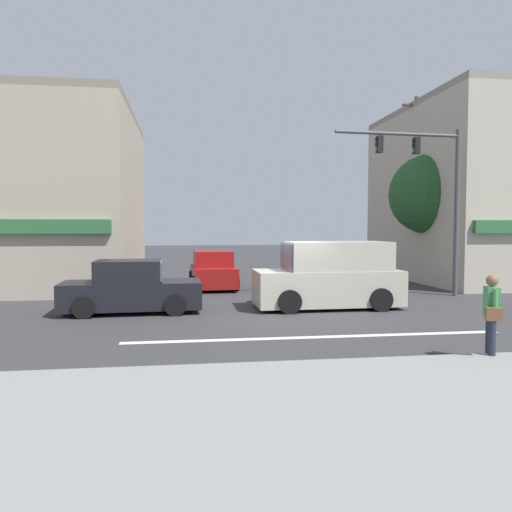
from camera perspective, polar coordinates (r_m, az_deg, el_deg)
ground_plane at (r=15.21m, az=3.60°, el=-6.43°), size 120.00×120.00×0.00m
lane_marking_stripe at (r=11.86m, az=7.06°, el=-9.18°), size 9.00×0.24×0.01m
sidewalk_curb at (r=7.31m, az=17.76°, el=-16.62°), size 40.00×5.00×0.16m
street_tree at (r=24.16m, az=19.14°, el=6.65°), size 3.60×3.60×5.89m
utility_pole_near_left at (r=19.11m, az=-22.69°, el=6.91°), size 1.40×0.22×7.42m
utility_pole_far_right at (r=25.16m, az=17.74°, el=7.56°), size 1.40×0.22×8.74m
traffic_light_mast at (r=19.69m, az=19.60°, el=7.77°), size 4.89×0.39×6.20m
sedan_waiting_far at (r=21.34m, az=-4.96°, el=-1.74°), size 2.00×4.16×1.58m
van_parked_curbside at (r=16.05m, az=8.47°, el=-2.33°), size 4.62×2.09×2.11m
sedan_approaching_near at (r=15.51m, az=-14.07°, el=-3.68°), size 4.16×2.00×1.58m
pedestrian_foreground_with_bag at (r=10.40m, az=25.32°, el=-5.90°), size 0.45×0.66×1.67m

